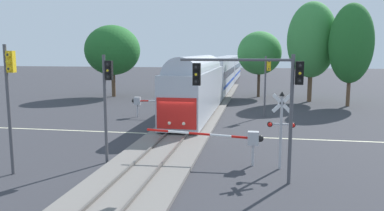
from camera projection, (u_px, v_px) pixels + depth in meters
The scene contains 15 objects.
ground_plane at pixel (180, 135), 26.83m from camera, with size 220.00×220.00×0.00m, color #333338.
road_centre_stripe at pixel (180, 135), 26.83m from camera, with size 44.00×0.20×0.01m.
railway_track at pixel (180, 133), 26.81m from camera, with size 4.40×80.00×0.32m.
commuter_train at pixel (220, 73), 54.75m from camera, with size 3.04×64.21×5.16m.
crossing_gate_near at pixel (239, 138), 19.49m from camera, with size 6.19×0.40×1.80m.
crossing_signal_mast at pixel (281, 122), 18.66m from camera, with size 1.36×0.44×3.93m.
crossing_gate_far at pixel (144, 102), 33.78m from camera, with size 5.80×0.40×1.80m.
traffic_signal_far_side at pixel (267, 76), 33.54m from camera, with size 0.53×0.38×5.45m.
traffic_signal_near_left at pixel (10, 89), 17.60m from camera, with size 0.53×0.38×6.20m.
traffic_signal_near_right at pixel (259, 86), 16.49m from camera, with size 5.37×0.38×5.76m.
traffic_signal_median at pixel (107, 91), 19.51m from camera, with size 0.53×0.38×5.70m.
oak_far_right at pixel (312, 40), 43.38m from camera, with size 5.58×5.58×11.49m.
maple_right_background at pixel (351, 44), 39.70m from camera, with size 4.53×4.53×10.88m.
pine_left_background at pixel (113, 50), 48.43m from camera, with size 7.07×7.07×9.18m.
elm_centre_background at pixel (259, 53), 48.20m from camera, with size 5.59×5.59×8.39m.
Camera 1 is at (5.32, -25.72, 5.89)m, focal length 35.31 mm.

